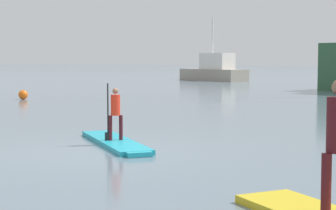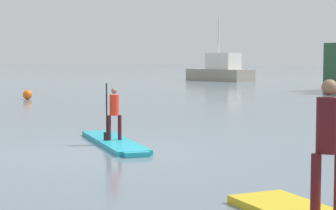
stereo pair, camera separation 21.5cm
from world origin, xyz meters
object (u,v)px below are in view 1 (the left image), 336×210
(paddler_child_solo, at_px, (115,111))
(fishing_boat_green_midground, at_px, (214,71))
(mooring_buoy_mid, at_px, (23,95))
(paddleboard_near, at_px, (116,142))

(paddler_child_solo, xyz_separation_m, fishing_boat_green_midground, (-16.25, 33.15, 0.09))
(fishing_boat_green_midground, xyz_separation_m, mooring_buoy_mid, (3.73, -24.23, -0.62))
(paddler_child_solo, relative_size, fishing_boat_green_midground, 0.19)
(fishing_boat_green_midground, relative_size, mooring_buoy_mid, 15.47)
(paddler_child_solo, distance_m, mooring_buoy_mid, 15.37)
(paddler_child_solo, bearing_deg, paddleboard_near, 102.26)
(paddleboard_near, xyz_separation_m, mooring_buoy_mid, (-12.51, 8.89, 0.16))
(paddler_child_solo, height_order, mooring_buoy_mid, paddler_child_solo)
(paddleboard_near, relative_size, mooring_buoy_mid, 7.75)
(paddleboard_near, bearing_deg, mooring_buoy_mid, 144.60)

